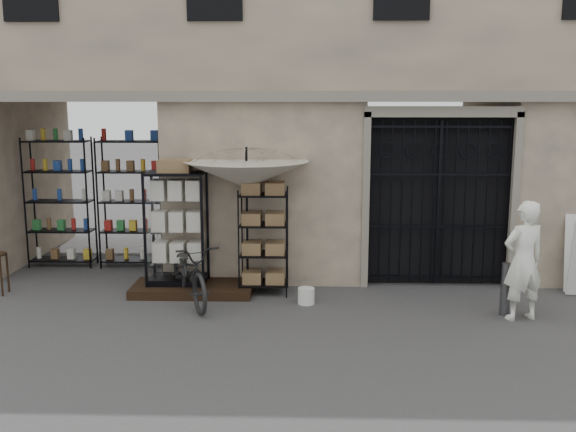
{
  "coord_description": "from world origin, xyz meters",
  "views": [
    {
      "loc": [
        -0.51,
        -8.75,
        3.2
      ],
      "look_at": [
        -0.8,
        1.4,
        1.35
      ],
      "focal_mm": 40.0,
      "sensor_mm": 36.0,
      "label": 1
    }
  ],
  "objects_px": {
    "white_bucket": "(306,296)",
    "shopkeeper": "(519,319)",
    "wire_rack": "(264,242)",
    "steel_bollard": "(505,289)",
    "bicycle": "(191,302)",
    "market_umbrella": "(246,167)",
    "display_cabinet": "(177,234)"
  },
  "relations": [
    {
      "from": "display_cabinet",
      "to": "market_umbrella",
      "type": "relative_size",
      "value": 0.7
    },
    {
      "from": "wire_rack",
      "to": "steel_bollard",
      "type": "height_order",
      "value": "wire_rack"
    },
    {
      "from": "bicycle",
      "to": "steel_bollard",
      "type": "xyz_separation_m",
      "value": [
        4.83,
        -0.45,
        0.4
      ]
    },
    {
      "from": "display_cabinet",
      "to": "steel_bollard",
      "type": "bearing_deg",
      "value": -32.66
    },
    {
      "from": "bicycle",
      "to": "shopkeeper",
      "type": "xyz_separation_m",
      "value": [
        5.01,
        -0.64,
        0.0
      ]
    },
    {
      "from": "wire_rack",
      "to": "bicycle",
      "type": "distance_m",
      "value": 1.54
    },
    {
      "from": "steel_bollard",
      "to": "wire_rack",
      "type": "bearing_deg",
      "value": 164.38
    },
    {
      "from": "market_umbrella",
      "to": "shopkeeper",
      "type": "xyz_separation_m",
      "value": [
        4.15,
        -1.3,
        -2.1
      ]
    },
    {
      "from": "display_cabinet",
      "to": "steel_bollard",
      "type": "height_order",
      "value": "display_cabinet"
    },
    {
      "from": "market_umbrella",
      "to": "white_bucket",
      "type": "distance_m",
      "value": 2.31
    },
    {
      "from": "wire_rack",
      "to": "white_bucket",
      "type": "distance_m",
      "value": 1.18
    },
    {
      "from": "market_umbrella",
      "to": "bicycle",
      "type": "height_order",
      "value": "market_umbrella"
    },
    {
      "from": "market_umbrella",
      "to": "white_bucket",
      "type": "height_order",
      "value": "market_umbrella"
    },
    {
      "from": "bicycle",
      "to": "shopkeeper",
      "type": "bearing_deg",
      "value": -32.04
    },
    {
      "from": "display_cabinet",
      "to": "shopkeeper",
      "type": "height_order",
      "value": "display_cabinet"
    },
    {
      "from": "wire_rack",
      "to": "white_bucket",
      "type": "bearing_deg",
      "value": -24.42
    },
    {
      "from": "steel_bollard",
      "to": "white_bucket",
      "type": "bearing_deg",
      "value": 171.38
    },
    {
      "from": "market_umbrella",
      "to": "bicycle",
      "type": "distance_m",
      "value": 2.37
    },
    {
      "from": "market_umbrella",
      "to": "steel_bollard",
      "type": "bearing_deg",
      "value": -15.66
    },
    {
      "from": "display_cabinet",
      "to": "bicycle",
      "type": "bearing_deg",
      "value": -84.05
    },
    {
      "from": "wire_rack",
      "to": "shopkeeper",
      "type": "relative_size",
      "value": 1.0
    },
    {
      "from": "display_cabinet",
      "to": "wire_rack",
      "type": "height_order",
      "value": "display_cabinet"
    },
    {
      "from": "market_umbrella",
      "to": "shopkeeper",
      "type": "distance_m",
      "value": 4.83
    },
    {
      "from": "display_cabinet",
      "to": "market_umbrella",
      "type": "distance_m",
      "value": 1.61
    },
    {
      "from": "wire_rack",
      "to": "shopkeeper",
      "type": "xyz_separation_m",
      "value": [
        3.87,
        -1.22,
        -0.87
      ]
    },
    {
      "from": "display_cabinet",
      "to": "steel_bollard",
      "type": "xyz_separation_m",
      "value": [
        5.14,
        -1.06,
        -0.59
      ]
    },
    {
      "from": "shopkeeper",
      "to": "steel_bollard",
      "type": "bearing_deg",
      "value": -64.31
    },
    {
      "from": "wire_rack",
      "to": "display_cabinet",
      "type": "bearing_deg",
      "value": -166.14
    },
    {
      "from": "white_bucket",
      "to": "bicycle",
      "type": "xyz_separation_m",
      "value": [
        -1.85,
        0.0,
        -0.13
      ]
    },
    {
      "from": "bicycle",
      "to": "steel_bollard",
      "type": "relative_size",
      "value": 2.39
    },
    {
      "from": "white_bucket",
      "to": "shopkeeper",
      "type": "relative_size",
      "value": 0.15
    },
    {
      "from": "white_bucket",
      "to": "steel_bollard",
      "type": "height_order",
      "value": "steel_bollard"
    }
  ]
}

